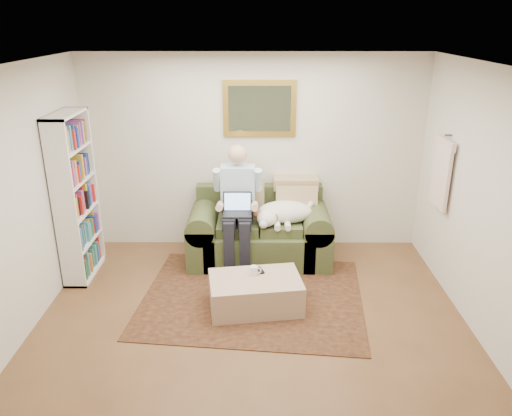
{
  "coord_description": "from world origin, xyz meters",
  "views": [
    {
      "loc": [
        0.06,
        -3.95,
        2.99
      ],
      "look_at": [
        0.04,
        1.39,
        0.95
      ],
      "focal_mm": 35.0,
      "sensor_mm": 36.0,
      "label": 1
    }
  ],
  "objects_px": {
    "sofa": "(259,236)",
    "bookshelf": "(75,197)",
    "coffee_mug": "(254,271)",
    "laptop": "(237,208)",
    "ottoman": "(255,293)",
    "seated_man": "(238,209)",
    "sleeping_dog": "(285,212)"
  },
  "relations": [
    {
      "from": "sofa",
      "to": "laptop",
      "type": "bearing_deg",
      "value": -138.98
    },
    {
      "from": "sofa",
      "to": "ottoman",
      "type": "height_order",
      "value": "sofa"
    },
    {
      "from": "laptop",
      "to": "coffee_mug",
      "type": "height_order",
      "value": "laptop"
    },
    {
      "from": "sofa",
      "to": "coffee_mug",
      "type": "bearing_deg",
      "value": -93.15
    },
    {
      "from": "sofa",
      "to": "bookshelf",
      "type": "xyz_separation_m",
      "value": [
        -2.18,
        -0.41,
        0.69
      ]
    },
    {
      "from": "sleeping_dog",
      "to": "ottoman",
      "type": "xyz_separation_m",
      "value": [
        -0.37,
        -1.11,
        -0.52
      ]
    },
    {
      "from": "coffee_mug",
      "to": "laptop",
      "type": "bearing_deg",
      "value": 103.53
    },
    {
      "from": "coffee_mug",
      "to": "bookshelf",
      "type": "height_order",
      "value": "bookshelf"
    },
    {
      "from": "ottoman",
      "to": "sleeping_dog",
      "type": "bearing_deg",
      "value": 71.52
    },
    {
      "from": "laptop",
      "to": "bookshelf",
      "type": "distance_m",
      "value": 1.93
    },
    {
      "from": "seated_man",
      "to": "bookshelf",
      "type": "bearing_deg",
      "value": -172.81
    },
    {
      "from": "seated_man",
      "to": "sleeping_dog",
      "type": "xyz_separation_m",
      "value": [
        0.6,
        0.07,
        -0.07
      ]
    },
    {
      "from": "sofa",
      "to": "bookshelf",
      "type": "bearing_deg",
      "value": -169.42
    },
    {
      "from": "coffee_mug",
      "to": "bookshelf",
      "type": "distance_m",
      "value": 2.31
    },
    {
      "from": "sleeping_dog",
      "to": "ottoman",
      "type": "distance_m",
      "value": 1.28
    },
    {
      "from": "seated_man",
      "to": "ottoman",
      "type": "bearing_deg",
      "value": -77.69
    },
    {
      "from": "laptop",
      "to": "coffee_mug",
      "type": "xyz_separation_m",
      "value": [
        0.21,
        -0.88,
        -0.39
      ]
    },
    {
      "from": "laptop",
      "to": "seated_man",
      "type": "bearing_deg",
      "value": 90.0
    },
    {
      "from": "laptop",
      "to": "sleeping_dog",
      "type": "distance_m",
      "value": 0.63
    },
    {
      "from": "seated_man",
      "to": "bookshelf",
      "type": "xyz_separation_m",
      "value": [
        -1.91,
        -0.24,
        0.24
      ]
    },
    {
      "from": "coffee_mug",
      "to": "sleeping_dog",
      "type": "bearing_deg",
      "value": 69.26
    },
    {
      "from": "sleeping_dog",
      "to": "bookshelf",
      "type": "distance_m",
      "value": 2.55
    },
    {
      "from": "ottoman",
      "to": "bookshelf",
      "type": "bearing_deg",
      "value": 159.53
    },
    {
      "from": "sofa",
      "to": "sleeping_dog",
      "type": "bearing_deg",
      "value": -15.74
    },
    {
      "from": "sofa",
      "to": "bookshelf",
      "type": "distance_m",
      "value": 2.32
    },
    {
      "from": "sleeping_dog",
      "to": "bookshelf",
      "type": "bearing_deg",
      "value": -172.83
    },
    {
      "from": "laptop",
      "to": "coffee_mug",
      "type": "distance_m",
      "value": 0.99
    },
    {
      "from": "sofa",
      "to": "bookshelf",
      "type": "relative_size",
      "value": 0.91
    },
    {
      "from": "laptop",
      "to": "ottoman",
      "type": "height_order",
      "value": "laptop"
    },
    {
      "from": "ottoman",
      "to": "bookshelf",
      "type": "relative_size",
      "value": 0.49
    },
    {
      "from": "sofa",
      "to": "sleeping_dog",
      "type": "xyz_separation_m",
      "value": [
        0.33,
        -0.09,
        0.38
      ]
    },
    {
      "from": "sofa",
      "to": "seated_man",
      "type": "height_order",
      "value": "seated_man"
    }
  ]
}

